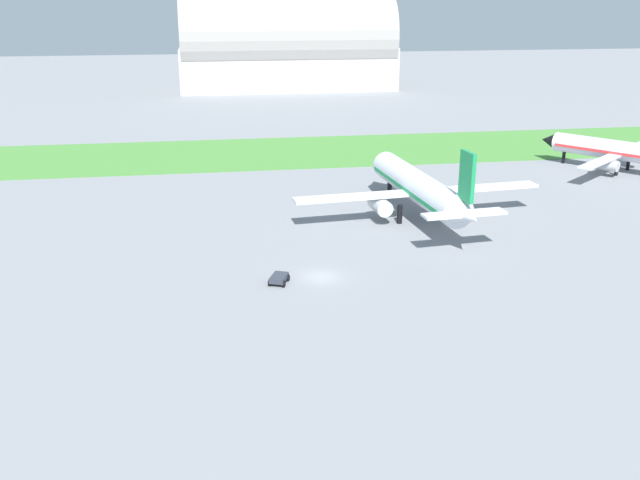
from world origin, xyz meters
TOP-DOWN VIEW (x-y plane):
  - ground_plane at (0.00, 0.00)m, footprint 600.00×600.00m
  - grass_taxiway_strip at (0.00, 62.39)m, footprint 360.00×28.00m
  - airplane_midfield_jet at (16.07, 17.96)m, footprint 34.14×33.55m
  - airplane_parked_jet_far at (57.12, 38.04)m, footprint 23.78×24.17m
  - baggage_cart_near_gate at (-4.69, -1.06)m, footprint 2.51×2.86m
  - hangar_distant at (14.45, 157.56)m, footprint 66.81×28.38m

SIDE VIEW (x-z plane):
  - ground_plane at x=0.00m, z-range 0.00..0.00m
  - grass_taxiway_strip at x=0.00m, z-range 0.00..0.08m
  - baggage_cart_near_gate at x=-4.69m, z-range 0.12..1.02m
  - airplane_parked_jet_far at x=57.12m, z-range -1.41..8.69m
  - airplane_midfield_jet at x=16.07m, z-range -1.69..10.38m
  - hangar_distant at x=14.45m, z-range -2.00..27.83m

